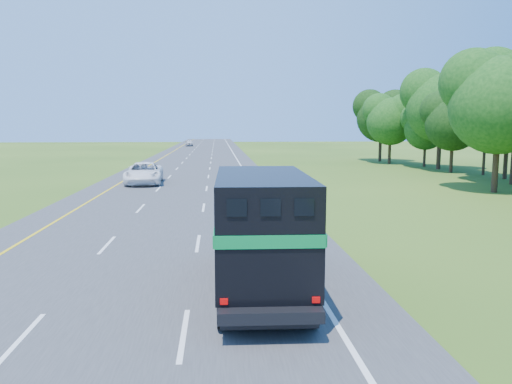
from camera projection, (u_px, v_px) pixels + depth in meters
road at (191, 174)px, 49.94m from camera, size 15.00×260.00×0.04m
lane_markings at (191, 174)px, 49.94m from camera, size 11.15×260.00×0.01m
horse_truck at (261, 228)px, 14.37m from camera, size 2.67×7.91×3.47m
white_suv at (144, 173)px, 41.31m from camera, size 3.31×6.48×1.75m
far_car at (189, 143)px, 116.66m from camera, size 1.99×4.41×1.47m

